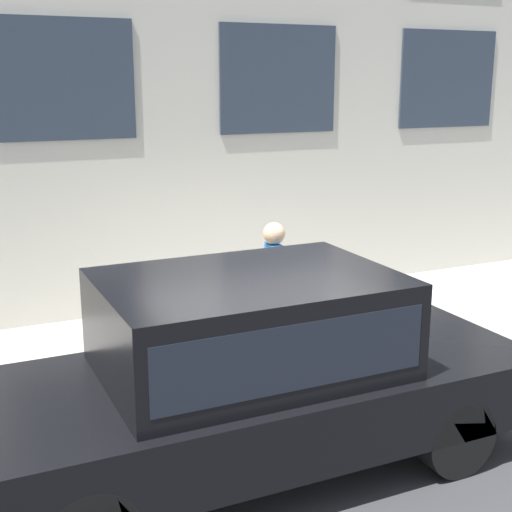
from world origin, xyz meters
TOP-DOWN VIEW (x-y plane):
  - ground_plane at (0.00, 0.00)m, footprint 80.00×80.00m
  - sidewalk at (1.50, 0.00)m, footprint 3.01×60.00m
  - building_facade at (3.16, 0.00)m, footprint 0.33×40.00m
  - fire_hydrant at (0.69, 0.17)m, footprint 0.34×0.45m
  - person at (0.82, -0.33)m, footprint 0.38×0.25m
  - parked_car_black_near at (-1.09, 0.85)m, footprint 1.88×4.94m

SIDE VIEW (x-z plane):
  - ground_plane at x=0.00m, z-range 0.00..0.00m
  - sidewalk at x=1.50m, z-range 0.00..0.14m
  - fire_hydrant at x=0.69m, z-range 0.15..0.92m
  - parked_car_black_near at x=-1.09m, z-range 0.08..1.78m
  - person at x=0.82m, z-range 0.30..1.86m
  - building_facade at x=3.16m, z-range 0.00..7.79m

